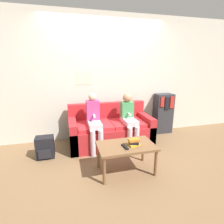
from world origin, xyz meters
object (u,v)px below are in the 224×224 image
couch (110,130)px  coffee_table (126,148)px  person_left (94,120)px  tv_remote (125,147)px  person_right (129,117)px  bookshelf (163,113)px  backpack (45,147)px

couch → coffee_table: size_ratio=1.94×
person_left → tv_remote: (0.29, -0.91, -0.15)m
couch → person_left: 0.51m
person_right → bookshelf: bearing=24.9°
bookshelf → backpack: 2.68m
couch → backpack: (-1.24, -0.27, -0.09)m
couch → person_left: (-0.36, -0.19, 0.32)m
tv_remote → bookshelf: bearing=37.3°
person_left → tv_remote: person_left is taller
couch → tv_remote: 1.11m
coffee_table → person_right: 0.93m
person_left → person_right: (0.68, -0.00, -0.00)m
person_left → tv_remote: 0.97m
person_left → person_right: size_ratio=1.03×
coffee_table → person_left: (-0.34, 0.84, 0.21)m
couch → person_left: size_ratio=1.52×
coffee_table → person_left: bearing=112.0°
coffee_table → tv_remote: (-0.04, -0.07, 0.07)m
coffee_table → backpack: bearing=148.3°
person_left → backpack: person_left is taller
couch → person_right: 0.49m
coffee_table → person_left: size_ratio=0.78×
person_right → tv_remote: (-0.39, -0.91, -0.15)m
person_left → bookshelf: (1.72, 0.48, -0.13)m
couch → coffee_table: (-0.02, -1.02, 0.10)m
person_left → bookshelf: size_ratio=1.16×
coffee_table → tv_remote: tv_remote is taller
tv_remote → bookshelf: 2.00m
backpack → person_right: bearing=3.0°
tv_remote → bookshelf: size_ratio=0.19×
couch → person_left: person_left is taller
coffee_table → person_right: person_right is taller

